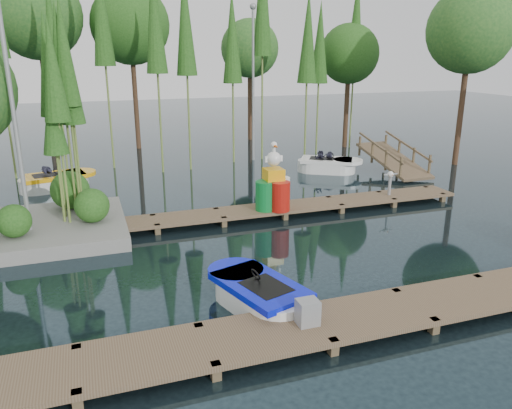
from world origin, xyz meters
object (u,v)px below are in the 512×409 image
object	(u,v)px
yellow_barrel	(276,193)
utility_cabinet	(308,312)
drum_cluster	(275,189)
boat_blue	(258,295)
boat_yellow_far	(56,182)

from	to	relation	value
yellow_barrel	utility_cabinet	bearing A→B (deg)	-106.58
utility_cabinet	drum_cluster	distance (m)	7.14
yellow_barrel	drum_cluster	size ratio (longest dim) A/B	0.45
boat_blue	drum_cluster	size ratio (longest dim) A/B	1.37
boat_yellow_far	drum_cluster	bearing A→B (deg)	-33.63
boat_blue	boat_yellow_far	distance (m)	12.19
boat_yellow_far	utility_cabinet	size ratio (longest dim) A/B	6.38
utility_cabinet	drum_cluster	bearing A→B (deg)	73.70
boat_yellow_far	yellow_barrel	xyz separation A→B (m)	(6.90, -5.83, 0.48)
boat_blue	drum_cluster	xyz separation A→B (m)	(2.47, 5.41, 0.67)
boat_blue	yellow_barrel	world-z (taller)	yellow_barrel
boat_blue	utility_cabinet	distance (m)	1.53
drum_cluster	boat_blue	bearing A→B (deg)	-114.51
utility_cabinet	yellow_barrel	distance (m)	7.31
boat_yellow_far	utility_cabinet	distance (m)	13.70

